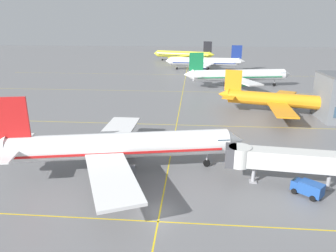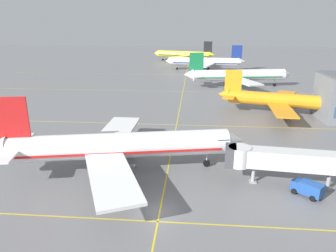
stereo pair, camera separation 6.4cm
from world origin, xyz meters
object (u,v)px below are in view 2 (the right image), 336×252
object	(u,v)px
airliner_second_row	(284,100)
airliner_front_gate	(118,146)
airliner_third_row	(238,75)
airliner_far_left_stand	(205,62)
service_truck_red_van	(307,188)
airliner_far_right_stand	(184,55)
jet_bridge	(276,159)

from	to	relation	value
airliner_second_row	airliner_front_gate	bearing A→B (deg)	-134.27
airliner_front_gate	airliner_third_row	distance (m)	78.56
airliner_third_row	airliner_far_left_stand	distance (m)	44.65
airliner_far_left_stand	service_truck_red_van	distance (m)	122.54
airliner_front_gate	airliner_second_row	bearing A→B (deg)	45.73
airliner_far_left_stand	airliner_far_right_stand	distance (m)	39.81
airliner_second_row	airliner_third_row	world-z (taller)	airliner_third_row
airliner_far_left_stand	airliner_front_gate	bearing A→B (deg)	-98.31
airliner_third_row	service_truck_red_van	size ratio (longest dim) A/B	9.61
airliner_front_gate	service_truck_red_van	size ratio (longest dim) A/B	9.50
airliner_second_row	jet_bridge	distance (m)	40.33
airliner_far_left_stand	jet_bridge	size ratio (longest dim) A/B	2.34
airliner_third_row	airliner_far_left_stand	size ratio (longest dim) A/B	1.01
airliner_far_right_stand	airliner_second_row	bearing A→B (deg)	-75.41
airliner_front_gate	airliner_far_left_stand	distance (m)	117.98
airliner_front_gate	jet_bridge	distance (m)	24.13
airliner_second_row	airliner_far_left_stand	xyz separation A→B (m)	(-18.38, 80.40, 0.54)
airliner_second_row	airliner_far_right_stand	bearing A→B (deg)	104.59
airliner_front_gate	airliner_far_right_stand	bearing A→B (deg)	88.27
airliner_far_right_stand	jet_bridge	world-z (taller)	airliner_far_right_stand
airliner_second_row	service_truck_red_van	xyz separation A→B (m)	(-7.51, -41.62, -2.59)
jet_bridge	service_truck_red_van	bearing A→B (deg)	-37.00
airliner_far_right_stand	jet_bridge	bearing A→B (deg)	-82.97
service_truck_red_van	airliner_third_row	bearing A→B (deg)	90.01
airliner_far_right_stand	service_truck_red_van	xyz separation A→B (m)	(23.26, -159.85, -3.13)
airliner_front_gate	service_truck_red_van	world-z (taller)	airliner_front_gate
airliner_front_gate	service_truck_red_van	bearing A→B (deg)	-10.69
jet_bridge	airliner_far_right_stand	bearing A→B (deg)	97.03
airliner_front_gate	service_truck_red_van	xyz separation A→B (m)	(27.92, -5.27, -3.16)
airliner_third_row	service_truck_red_van	distance (m)	78.77
airliner_second_row	airliner_far_left_stand	size ratio (longest dim) A/B	0.86
airliner_third_row	airliner_far_right_stand	bearing A→B (deg)	105.99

